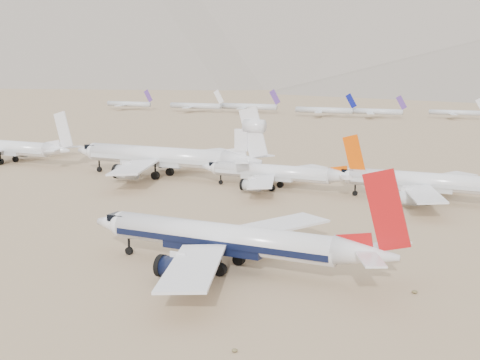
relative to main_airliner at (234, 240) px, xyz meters
The scene contains 7 objects.
ground 6.15m from the main_airliner, ahead, with size 7000.00×7000.00×0.00m, color #80674A.
main_airliner is the anchor object (origin of this frame).
row2_gold_tail 71.49m from the main_airliner, 76.28° to the left, with size 48.03×46.97×17.10m.
row2_orange_tail 72.21m from the main_airliner, 108.30° to the left, with size 43.77×42.82×15.61m.
row2_white_trijet 92.46m from the main_airliner, 129.71° to the left, with size 61.15×59.77×21.67m.
row2_white_twin 142.35m from the main_airliner, 149.54° to the left, with size 51.27×50.17×18.32m.
desert_scrub 29.58m from the main_airliner, 78.52° to the right, with size 261.14×121.67×0.63m.
Camera 1 is at (43.65, -90.87, 31.78)m, focal length 50.00 mm.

